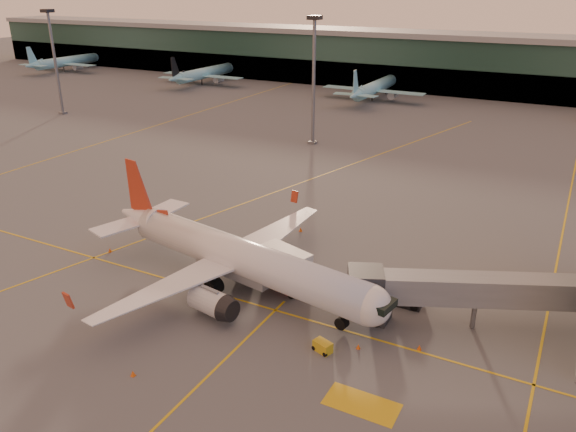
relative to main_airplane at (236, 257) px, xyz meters
The scene contains 16 objects.
ground 8.20m from the main_airplane, 81.08° to the right, with size 600.00×600.00×0.00m, color #4C4F54.
taxi_markings 38.00m from the main_airplane, 99.43° to the left, with size 100.12×173.00×0.01m.
terminal 134.70m from the main_airplane, 89.52° to the left, with size 400.00×20.00×17.60m.
mast_west_far 105.00m from the main_airplane, 148.34° to the left, with size 2.40×2.40×25.60m.
mast_west_near 62.75m from the main_airplane, 107.79° to the left, with size 2.40×2.40×25.60m.
distant_aircraft_row 122.73m from the main_airplane, 115.40° to the left, with size 225.00×34.00×13.00m.
main_airplane is the anchor object (origin of this frame).
jet_bridge 26.50m from the main_airplane, 10.43° to the left, with size 24.64×13.15×5.79m.
catering_truck 5.59m from the main_airplane, 27.40° to the left, with size 6.46×4.28×4.62m.
gpu_cart 15.13m from the main_airplane, 25.10° to the right, with size 2.00×1.55×1.03m.
pushback_tug 18.50m from the main_airplane, 16.88° to the left, with size 3.92×2.21×1.98m.
cone_nose 21.57m from the main_airplane, ahead, with size 0.41×0.41×0.52m.
cone_tail 19.29m from the main_airplane, behind, with size 0.42×0.42×0.54m.
cone_wing_right 17.50m from the main_airplane, 88.66° to the right, with size 0.43×0.43×0.55m.
cone_wing_left 17.32m from the main_airplane, 91.98° to the left, with size 0.47×0.47×0.60m.
cone_fwd 17.10m from the main_airplane, 15.05° to the right, with size 0.39×0.39×0.49m.
Camera 1 is at (29.57, -38.49, 31.34)m, focal length 35.00 mm.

